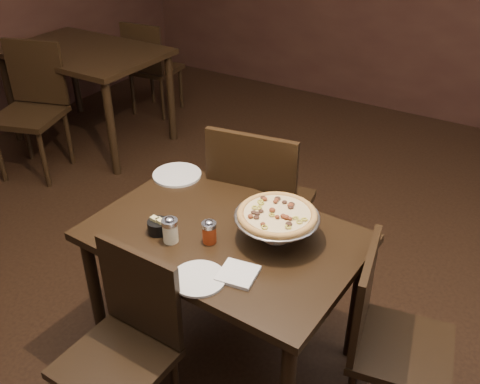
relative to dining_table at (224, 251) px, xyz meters
The scene contains 16 objects.
room 0.78m from the dining_table, 95.66° to the right, with size 6.04×7.04×2.84m.
dining_table is the anchor object (origin of this frame).
background_table 2.67m from the dining_table, 148.17° to the left, with size 1.27×0.85×0.80m.
pizza_stand 0.31m from the dining_table, 23.48° to the left, with size 0.36×0.36×0.15m.
parmesan_shaker 0.27m from the dining_table, 135.33° to the right, with size 0.07×0.07×0.12m.
pepper_flake_shaker 0.17m from the dining_table, 104.41° to the right, with size 0.06×0.06×0.11m.
packet_caddy 0.31m from the dining_table, 150.92° to the right, with size 0.09×0.09×0.07m.
napkin_stack 0.30m from the dining_table, 45.80° to the right, with size 0.14×0.14×0.02m, color silver.
plate_left 0.57m from the dining_table, 148.55° to the left, with size 0.25×0.25×0.01m, color silver.
plate_near 0.33m from the dining_table, 75.26° to the right, with size 0.21×0.21×0.01m, color silver.
serving_spatula 0.29m from the dining_table, ahead, with size 0.12×0.12×0.02m.
chair_far 0.55m from the dining_table, 103.30° to the left, with size 0.54×0.54×1.00m.
chair_near 0.56m from the dining_table, 104.29° to the right, with size 0.40×0.40×0.84m.
chair_side 0.76m from the dining_table, ahead, with size 0.46×0.46×0.85m.
bg_chair_far 3.05m from the dining_table, 136.02° to the left, with size 0.45×0.45×0.88m.
bg_chair_near 2.40m from the dining_table, 159.98° to the left, with size 0.58×0.58×0.98m.
Camera 1 is at (1.10, -1.46, 2.09)m, focal length 40.00 mm.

